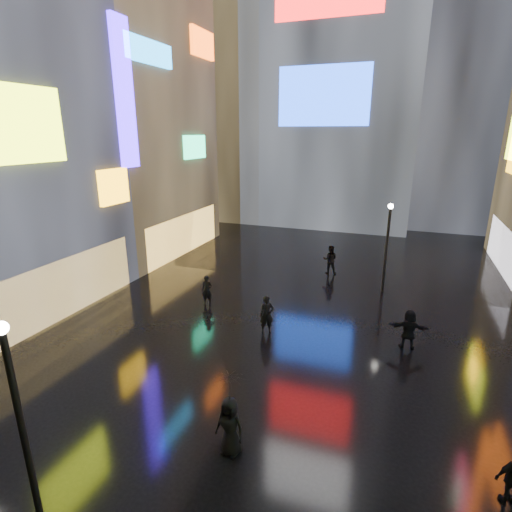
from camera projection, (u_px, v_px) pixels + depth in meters
The scene contains 13 objects.
ground at pixel (306, 302), 21.99m from camera, with size 140.00×140.00×0.00m, color black.
building_left_far at pixel (119, 104), 29.43m from camera, with size 10.28×12.00×22.00m.
tower_main at pixel (343, 1), 38.24m from camera, with size 16.00×14.20×42.00m.
tower_flank_right at pixel (473, 43), 37.25m from camera, with size 12.00×12.00×34.00m, color black.
tower_flank_left at pixel (231, 93), 42.50m from camera, with size 10.00×10.00×26.00m, color black.
lamp_near at pixel (19, 413), 8.94m from camera, with size 0.30×0.30×5.20m.
lamp_far at pixel (387, 243), 22.68m from camera, with size 0.30×0.30×5.20m.
pedestrian_4 at pixel (230, 426), 11.43m from camera, with size 0.89×0.58×1.81m, color black.
pedestrian_5 at pixel (409, 329), 17.09m from camera, with size 1.64×0.52×1.77m, color black.
pedestrian_6 at pixel (267, 315), 18.41m from camera, with size 0.66×0.43×1.81m, color black.
pedestrian_7 at pixel (330, 260), 26.24m from camera, with size 0.93×0.72×1.91m, color black.
umbrella_2 at pixel (229, 387), 11.04m from camera, with size 0.88×0.90×0.81m, color black.
pedestrian_8 at pixel (207, 290), 21.47m from camera, with size 0.60×0.40×1.65m, color black.
Camera 1 is at (4.44, 0.05, 8.95)m, focal length 28.00 mm.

